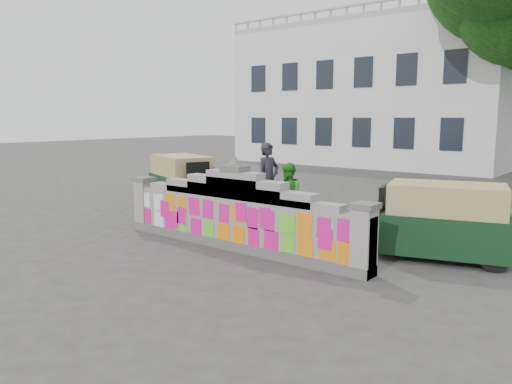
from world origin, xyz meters
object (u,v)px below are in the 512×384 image
cyclist_rider (268,189)px  pedestrian (288,196)px  rickshaw_right (441,220)px  cyclist_bike (268,203)px  rickshaw_left (183,180)px

cyclist_rider → pedestrian: (0.70, -0.09, -0.11)m
cyclist_rider → rickshaw_right: size_ratio=0.68×
cyclist_bike → pedestrian: (0.70, -0.09, 0.28)m
cyclist_bike → pedestrian: bearing=-88.5°
cyclist_rider → pedestrian: size_ratio=1.14×
cyclist_bike → rickshaw_right: (4.65, -0.41, 0.22)m
rickshaw_right → cyclist_bike: bearing=-21.3°
cyclist_rider → rickshaw_right: bearing=-86.0°
pedestrian → cyclist_bike: bearing=-140.4°
cyclist_bike → cyclist_rider: cyclist_rider is taller
rickshaw_left → rickshaw_right: 8.55m
pedestrian → rickshaw_right: (3.96, -0.32, -0.05)m
rickshaw_left → rickshaw_right: bearing=14.3°
cyclist_rider → cyclist_bike: bearing=0.0°
rickshaw_left → rickshaw_right: size_ratio=1.05×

